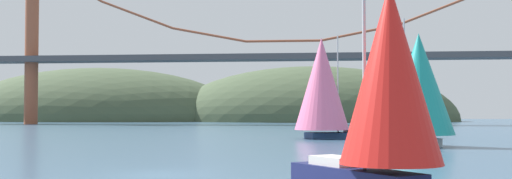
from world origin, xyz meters
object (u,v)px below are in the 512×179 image
object	(u,v)px
sailboat_pink_spinnaker	(323,86)
sailboat_teal_sail	(418,87)
channel_buoy	(422,135)
sailboat_red_spinnaker	(386,83)

from	to	relation	value
sailboat_pink_spinnaker	sailboat_teal_sail	bearing A→B (deg)	-59.09
sailboat_teal_sail	channel_buoy	distance (m)	16.54
sailboat_pink_spinnaker	channel_buoy	world-z (taller)	sailboat_pink_spinnaker
sailboat_teal_sail	sailboat_red_spinnaker	xyz separation A→B (m)	(-5.67, -28.69, -0.96)
sailboat_red_spinnaker	channel_buoy	bearing A→B (deg)	79.13
sailboat_red_spinnaker	channel_buoy	xyz separation A→B (m)	(8.51, 44.32, -3.65)
sailboat_teal_sail	channel_buoy	world-z (taller)	sailboat_teal_sail
sailboat_pink_spinnaker	sailboat_red_spinnaker	distance (m)	41.77
sailboat_red_spinnaker	channel_buoy	world-z (taller)	sailboat_red_spinnaker
sailboat_teal_sail	sailboat_red_spinnaker	distance (m)	29.26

